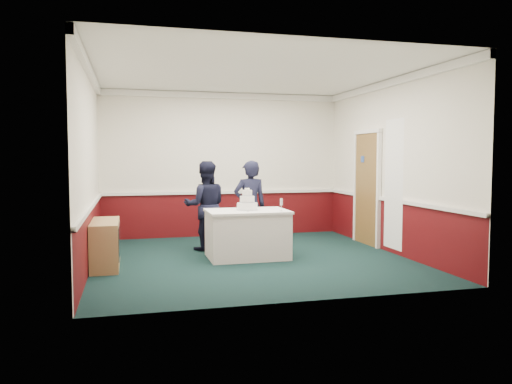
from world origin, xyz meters
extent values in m
plane|color=black|center=(0.00, 0.00, 0.00)|extent=(5.00, 5.00, 0.00)
cube|color=silver|center=(0.00, 2.48, 1.50)|extent=(5.00, 0.05, 3.00)
cube|color=silver|center=(-2.48, 0.00, 1.50)|extent=(0.05, 5.00, 3.00)
cube|color=silver|center=(2.48, 0.00, 1.50)|extent=(0.05, 5.00, 3.00)
cube|color=white|center=(0.00, 0.00, 2.98)|extent=(5.00, 5.00, 0.05)
cube|color=#4D0A0D|center=(0.00, 2.48, 0.45)|extent=(5.00, 0.02, 0.90)
cube|color=white|center=(0.00, 2.47, 0.92)|extent=(4.98, 0.05, 0.06)
cube|color=white|center=(0.00, 2.46, 2.93)|extent=(5.00, 0.08, 0.12)
cube|color=brown|center=(2.46, 0.80, 1.05)|extent=(0.05, 0.90, 2.10)
cube|color=#234799|center=(2.44, 0.95, 1.62)|extent=(0.01, 0.12, 0.12)
cube|color=white|center=(2.42, -0.25, 1.20)|extent=(0.02, 0.60, 2.20)
cube|color=tan|center=(-2.28, -0.04, 0.35)|extent=(0.40, 1.20, 0.70)
cube|color=black|center=(-2.07, -0.04, 0.40)|extent=(0.01, 1.00, 0.50)
cube|color=white|center=(-0.04, 0.10, 0.38)|extent=(1.28, 0.88, 0.76)
cube|color=white|center=(-0.04, 0.10, 0.77)|extent=(1.32, 0.92, 0.04)
cylinder|color=white|center=(-0.04, 0.10, 0.85)|extent=(0.34, 0.34, 0.12)
cylinder|color=silver|center=(-0.04, 0.10, 0.80)|extent=(0.35, 0.35, 0.03)
cylinder|color=white|center=(-0.04, 0.10, 0.97)|extent=(0.24, 0.24, 0.11)
cylinder|color=silver|center=(-0.04, 0.10, 0.92)|extent=(0.25, 0.25, 0.02)
cylinder|color=white|center=(-0.04, 0.10, 1.07)|extent=(0.16, 0.16, 0.10)
cylinder|color=silver|center=(-0.04, 0.10, 1.03)|extent=(0.17, 0.17, 0.02)
sphere|color=#EDE5C9|center=(-0.04, 0.10, 1.14)|extent=(0.03, 0.03, 0.03)
sphere|color=#EDE5C9|center=(-0.01, 0.11, 1.14)|extent=(0.03, 0.03, 0.03)
sphere|color=#EDE5C9|center=(-0.06, 0.12, 1.14)|extent=(0.03, 0.03, 0.03)
sphere|color=#EDE5C9|center=(-0.02, 0.08, 1.14)|extent=(0.03, 0.03, 0.03)
sphere|color=#EDE5C9|center=(-0.07, 0.09, 1.14)|extent=(0.03, 0.03, 0.03)
cube|color=silver|center=(-0.07, -0.10, 0.79)|extent=(0.09, 0.21, 0.00)
cylinder|color=silver|center=(0.46, -0.18, 0.79)|extent=(0.05, 0.05, 0.01)
cylinder|color=silver|center=(0.46, -0.18, 0.84)|extent=(0.01, 0.01, 0.09)
cylinder|color=silver|center=(0.46, -0.18, 0.94)|extent=(0.04, 0.04, 0.11)
imported|color=black|center=(-0.60, 0.96, 0.79)|extent=(0.81, 0.66, 1.59)
imported|color=black|center=(0.14, 0.65, 0.80)|extent=(0.60, 0.41, 1.60)
camera|label=1|loc=(-1.91, -7.83, 1.66)|focal=35.00mm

